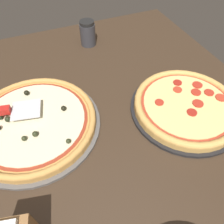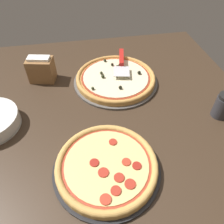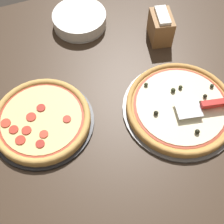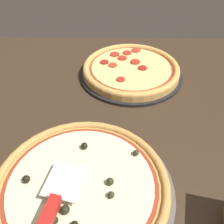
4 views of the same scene
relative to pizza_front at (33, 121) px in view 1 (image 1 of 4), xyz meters
The scene contains 6 objects.
ground_plane 18.54cm from the pizza_front, 56.72° to the left, with size 133.55×122.10×3.60cm, color #38281C.
pizza_pan_front 1.96cm from the pizza_front, 97.59° to the left, with size 40.49×40.49×1.00cm, color #565451.
pizza_front is the anchor object (origin of this frame).
pizza_pan_back 48.22cm from the pizza_front, 75.48° to the left, with size 35.58×35.58×1.00cm, color black.
pizza_back 48.21cm from the pizza_front, 75.50° to the left, with size 33.45×33.45×3.12cm.
parmesan_shaker 48.30cm from the pizza_front, 141.52° to the left, with size 6.67×6.67×10.63cm.
Camera 1 is at (36.99, -8.56, 54.05)cm, focal length 35.00 mm.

